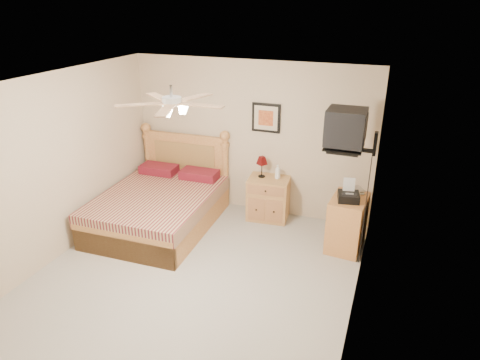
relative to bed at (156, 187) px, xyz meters
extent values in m
plane|color=#A09A91|center=(1.12, -1.12, -0.68)|extent=(4.50, 4.50, 0.00)
cube|color=white|center=(1.12, -1.12, 1.82)|extent=(4.00, 4.50, 0.04)
cube|color=#C5AF91|center=(1.12, 1.13, 0.57)|extent=(4.00, 0.04, 2.50)
cube|color=#C5AF91|center=(1.12, -3.37, 0.57)|extent=(4.00, 0.04, 2.50)
cube|color=#C5AF91|center=(-0.88, -1.12, 0.57)|extent=(0.04, 4.50, 2.50)
cube|color=#C5AF91|center=(3.12, -1.12, 0.57)|extent=(0.04, 4.50, 2.50)
cube|color=#AC7A4A|center=(1.53, 0.88, -0.33)|extent=(0.69, 0.54, 0.70)
imported|color=white|center=(1.66, 0.94, 0.14)|extent=(0.11, 0.11, 0.23)
cube|color=black|center=(1.39, 1.11, 0.94)|extent=(0.46, 0.04, 0.46)
cube|color=#BB7638|center=(2.85, 0.41, -0.28)|extent=(0.52, 0.70, 0.79)
imported|color=#B7AB93|center=(2.84, 0.63, 0.12)|extent=(0.23, 0.27, 0.02)
imported|color=gray|center=(2.84, 0.64, 0.14)|extent=(0.27, 0.29, 0.02)
camera|label=1|loc=(3.32, -5.14, 2.69)|focal=32.00mm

